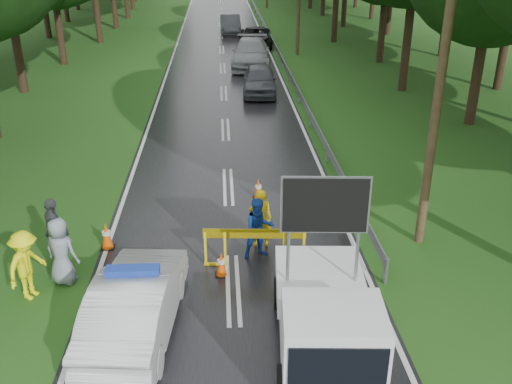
{
  "coord_description": "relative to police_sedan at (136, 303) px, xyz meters",
  "views": [
    {
      "loc": [
        -0.18,
        -11.46,
        7.83
      ],
      "look_at": [
        0.73,
        2.7,
        1.3
      ],
      "focal_mm": 40.0,
      "sensor_mm": 36.0,
      "label": 1
    }
  ],
  "objects": [
    {
      "name": "utility_pole_near",
      "position": [
        7.26,
        3.47,
        4.33
      ],
      "size": [
        1.4,
        0.24,
        10.0
      ],
      "color": "#402A1D",
      "rests_on": "ground"
    },
    {
      "name": "bystander_right",
      "position": [
        -2.02,
        2.04,
        0.13
      ],
      "size": [
        0.98,
        0.83,
        1.72
      ],
      "primitive_type": "imported",
      "rotation": [
        0.0,
        0.0,
        2.75
      ],
      "color": "gray",
      "rests_on": "ground"
    },
    {
      "name": "queue_car_fourth",
      "position": [
        2.86,
        38.77,
        0.01
      ],
      "size": [
        1.7,
        4.55,
        1.48
      ],
      "primitive_type": "imported",
      "rotation": [
        0.0,
        0.0,
        0.03
      ],
      "color": "#414349",
      "rests_on": "ground"
    },
    {
      "name": "police_sedan",
      "position": [
        0.0,
        0.0,
        0.0
      ],
      "size": [
        1.97,
        4.54,
        1.6
      ],
      "rotation": [
        0.0,
        0.0,
        3.04
      ],
      "color": "silver",
      "rests_on": "ground"
    },
    {
      "name": "bystander_left",
      "position": [
        -2.66,
        1.47,
        0.12
      ],
      "size": [
        1.04,
        1.27,
        1.71
      ],
      "primitive_type": "imported",
      "rotation": [
        0.0,
        0.0,
        1.13
      ],
      "color": "#FEFF0D",
      "rests_on": "ground"
    },
    {
      "name": "queue_car_first",
      "position": [
        3.94,
        19.38,
        -0.01
      ],
      "size": [
        1.98,
        4.36,
        1.45
      ],
      "primitive_type": "imported",
      "rotation": [
        0.0,
        0.0,
        -0.06
      ],
      "color": "#47494F",
      "rests_on": "ground"
    },
    {
      "name": "bystander_mid",
      "position": [
        -2.4,
        2.97,
        0.18
      ],
      "size": [
        0.88,
        1.15,
        1.82
      ],
      "primitive_type": "imported",
      "rotation": [
        0.0,
        0.0,
        2.05
      ],
      "color": "#404348",
      "rests_on": "ground"
    },
    {
      "name": "officer",
      "position": [
        2.86,
        3.47,
        0.11
      ],
      "size": [
        0.62,
        0.41,
        1.69
      ],
      "primitive_type": "imported",
      "rotation": [
        0.0,
        0.0,
        3.13
      ],
      "color": "yellow",
      "rests_on": "ground"
    },
    {
      "name": "barrier",
      "position": [
        2.64,
        2.47,
        0.08
      ],
      "size": [
        2.58,
        0.25,
        1.07
      ],
      "rotation": [
        0.0,
        0.0,
        -0.08
      ],
      "color": "yellow",
      "rests_on": "ground"
    },
    {
      "name": "civilian",
      "position": [
        2.78,
        2.94,
        0.1
      ],
      "size": [
        0.93,
        0.8,
        1.66
      ],
      "primitive_type": "imported",
      "rotation": [
        0.0,
        0.0,
        0.24
      ],
      "color": "#1A43AA",
      "rests_on": "ground"
    },
    {
      "name": "ground",
      "position": [
        2.06,
        1.47,
        -0.73
      ],
      "size": [
        160.0,
        160.0,
        0.0
      ],
      "primitive_type": "plane",
      "color": "#204B15",
      "rests_on": "ground"
    },
    {
      "name": "queue_car_second",
      "position": [
        3.85,
        25.93,
        0.09
      ],
      "size": [
        2.8,
        5.85,
        1.65
      ],
      "primitive_type": "imported",
      "rotation": [
        0.0,
        0.0,
        -0.09
      ],
      "color": "#929499",
      "rests_on": "ground"
    },
    {
      "name": "cone_far",
      "position": [
        3.0,
        6.47,
        -0.39
      ],
      "size": [
        0.34,
        0.34,
        0.71
      ],
      "color": "black",
      "rests_on": "ground"
    },
    {
      "name": "road",
      "position": [
        2.06,
        31.47,
        -0.72
      ],
      "size": [
        7.0,
        140.0,
        0.02
      ],
      "primitive_type": "cube",
      "color": "black",
      "rests_on": "ground"
    },
    {
      "name": "cone_center",
      "position": [
        1.79,
        2.07,
        -0.4
      ],
      "size": [
        0.32,
        0.32,
        0.68
      ],
      "color": "black",
      "rests_on": "ground"
    },
    {
      "name": "work_truck",
      "position": [
        3.82,
        -1.02,
        0.2
      ],
      "size": [
        2.21,
        4.44,
        3.44
      ],
      "rotation": [
        0.0,
        0.0,
        -0.07
      ],
      "color": "gray",
      "rests_on": "ground"
    },
    {
      "name": "guardrail",
      "position": [
        5.76,
        31.13,
        -0.18
      ],
      "size": [
        0.12,
        60.06,
        0.7
      ],
      "color": "gray",
      "rests_on": "ground"
    },
    {
      "name": "cone_right",
      "position": [
        5.37,
        4.91,
        -0.37
      ],
      "size": [
        0.35,
        0.35,
        0.74
      ],
      "color": "black",
      "rests_on": "ground"
    },
    {
      "name": "cone_left_mid",
      "position": [
        -1.27,
        3.61,
        -0.35
      ],
      "size": [
        0.37,
        0.37,
        0.79
      ],
      "color": "black",
      "rests_on": "ground"
    },
    {
      "name": "queue_car_third",
      "position": [
        4.63,
        32.77,
        -0.05
      ],
      "size": [
        2.46,
        4.97,
        1.35
      ],
      "primitive_type": "imported",
      "rotation": [
        0.0,
        0.0,
        -0.04
      ],
      "color": "black",
      "rests_on": "ground"
    }
  ]
}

